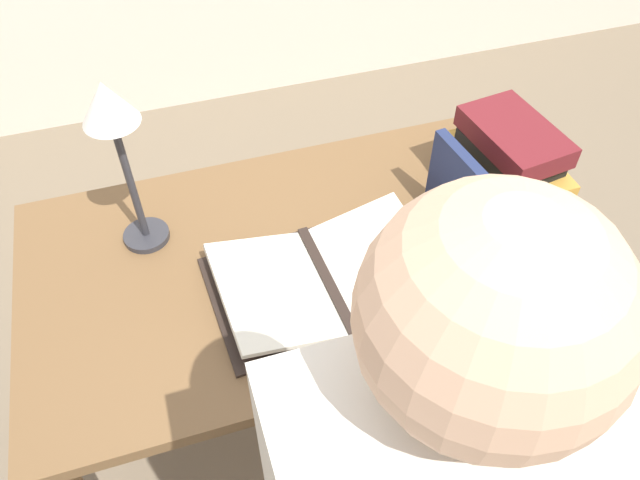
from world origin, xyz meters
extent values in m
plane|color=#70604C|center=(0.00, 0.00, 0.00)|extent=(12.00, 12.00, 0.00)
cube|color=brown|center=(0.00, 0.00, 0.74)|extent=(1.42, 0.77, 0.03)
cube|color=brown|center=(0.66, -0.33, 0.36)|extent=(0.06, 0.06, 0.72)
cube|color=brown|center=(-0.66, 0.33, 0.36)|extent=(0.06, 0.06, 0.72)
cube|color=brown|center=(0.66, 0.33, 0.36)|extent=(0.06, 0.06, 0.72)
cube|color=black|center=(-0.01, -0.10, 0.77)|extent=(0.04, 0.33, 0.02)
cube|color=black|center=(-0.15, -0.11, 0.76)|extent=(0.27, 0.36, 0.01)
cube|color=black|center=(0.13, -0.09, 0.76)|extent=(0.27, 0.36, 0.01)
cube|color=silver|center=(-0.14, -0.11, 0.79)|extent=(0.26, 0.34, 0.06)
cube|color=silver|center=(0.12, -0.09, 0.79)|extent=(0.26, 0.34, 0.06)
cube|color=brown|center=(0.51, 0.04, 0.78)|extent=(0.19, 0.23, 0.05)
cube|color=#234C2D|center=(0.51, 0.04, 0.83)|extent=(0.18, 0.24, 0.04)
cube|color=#BC8933|center=(0.51, 0.04, 0.87)|extent=(0.23, 0.30, 0.03)
cube|color=black|center=(0.51, 0.04, 0.91)|extent=(0.20, 0.26, 0.04)
cube|color=maroon|center=(0.51, 0.04, 0.95)|extent=(0.20, 0.29, 0.05)
cube|color=#1E284C|center=(0.35, 0.00, 0.87)|extent=(0.05, 0.19, 0.22)
cylinder|color=#2D2D33|center=(-0.39, 0.17, 0.76)|extent=(0.11, 0.11, 0.02)
cylinder|color=#2D2D33|center=(-0.39, 0.17, 0.94)|extent=(0.02, 0.02, 0.34)
cone|color=silver|center=(-0.39, 0.17, 1.16)|extent=(0.12, 0.12, 0.09)
cylinder|color=#28282D|center=(0.29, -0.17, 0.80)|extent=(0.09, 0.09, 0.09)
torus|color=#28282D|center=(0.34, -0.18, 0.80)|extent=(0.05, 0.02, 0.05)
sphere|color=tan|center=(-0.09, -0.74, 1.52)|extent=(0.21, 0.21, 0.21)
camera|label=1|loc=(-0.29, -0.96, 1.90)|focal=35.00mm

